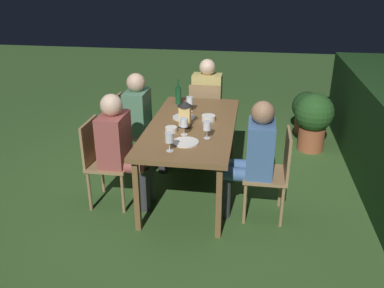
{
  "coord_description": "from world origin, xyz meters",
  "views": [
    {
      "loc": [
        3.85,
        0.6,
        2.21
      ],
      "look_at": [
        0.0,
        0.0,
        0.52
      ],
      "focal_mm": 37.98,
      "sensor_mm": 36.0,
      "label": 1
    }
  ],
  "objects_px": {
    "person_in_green": "(143,117)",
    "plate_a": "(184,117)",
    "person_in_blue": "(253,154)",
    "person_in_rust": "(121,146)",
    "person_in_mustard": "(208,96)",
    "chair_side_right_b": "(273,170)",
    "lantern_centerpiece": "(185,113)",
    "wine_glass_a": "(207,126)",
    "wine_glass_d": "(184,123)",
    "bowl_bread": "(171,129)",
    "bowl_olives": "(208,118)",
    "potted_plant_by_hedge": "(306,110)",
    "plate_b": "(186,142)",
    "potted_plant_corner": "(314,118)",
    "dining_table": "(192,129)",
    "wine_glass_c": "(190,101)",
    "chair_head_near": "(206,112)",
    "wine_glass_b": "(169,139)",
    "green_bottle_on_table": "(178,95)",
    "chair_side_left_b": "(103,158)",
    "chair_side_left_a": "(128,129)"
  },
  "relations": [
    {
      "from": "person_in_rust",
      "to": "chair_head_near",
      "type": "bearing_deg",
      "value": 158.0
    },
    {
      "from": "chair_head_near",
      "to": "potted_plant_by_hedge",
      "type": "xyz_separation_m",
      "value": [
        -0.71,
        1.37,
        -0.14
      ]
    },
    {
      "from": "lantern_centerpiece",
      "to": "bowl_olives",
      "type": "xyz_separation_m",
      "value": [
        -0.2,
        0.21,
        -0.12
      ]
    },
    {
      "from": "person_in_blue",
      "to": "potted_plant_corner",
      "type": "distance_m",
      "value": 1.84
    },
    {
      "from": "person_in_green",
      "to": "chair_side_left_b",
      "type": "bearing_deg",
      "value": -13.46
    },
    {
      "from": "plate_a",
      "to": "plate_b",
      "type": "bearing_deg",
      "value": 11.26
    },
    {
      "from": "chair_side_right_b",
      "to": "wine_glass_a",
      "type": "distance_m",
      "value": 0.74
    },
    {
      "from": "person_in_rust",
      "to": "plate_b",
      "type": "distance_m",
      "value": 0.66
    },
    {
      "from": "lantern_centerpiece",
      "to": "wine_glass_a",
      "type": "height_order",
      "value": "lantern_centerpiece"
    },
    {
      "from": "dining_table",
      "to": "person_in_rust",
      "type": "xyz_separation_m",
      "value": [
        0.41,
        -0.63,
        -0.05
      ]
    },
    {
      "from": "wine_glass_b",
      "to": "dining_table",
      "type": "bearing_deg",
      "value": 172.57
    },
    {
      "from": "person_in_green",
      "to": "plate_a",
      "type": "xyz_separation_m",
      "value": [
        0.24,
        0.52,
        0.11
      ]
    },
    {
      "from": "lantern_centerpiece",
      "to": "bowl_olives",
      "type": "bearing_deg",
      "value": 133.6
    },
    {
      "from": "potted_plant_by_hedge",
      "to": "potted_plant_corner",
      "type": "xyz_separation_m",
      "value": [
        0.61,
        0.02,
        0.09
      ]
    },
    {
      "from": "wine_glass_a",
      "to": "wine_glass_c",
      "type": "distance_m",
      "value": 0.79
    },
    {
      "from": "wine_glass_d",
      "to": "plate_a",
      "type": "xyz_separation_m",
      "value": [
        -0.46,
        -0.08,
        -0.11
      ]
    },
    {
      "from": "potted_plant_by_hedge",
      "to": "plate_b",
      "type": "bearing_deg",
      "value": -29.86
    },
    {
      "from": "wine_glass_c",
      "to": "chair_side_left_b",
      "type": "bearing_deg",
      "value": -42.89
    },
    {
      "from": "plate_a",
      "to": "potted_plant_corner",
      "type": "height_order",
      "value": "potted_plant_corner"
    },
    {
      "from": "plate_b",
      "to": "person_in_rust",
      "type": "bearing_deg",
      "value": -97.39
    },
    {
      "from": "dining_table",
      "to": "wine_glass_c",
      "type": "bearing_deg",
      "value": -167.55
    },
    {
      "from": "lantern_centerpiece",
      "to": "wine_glass_b",
      "type": "xyz_separation_m",
      "value": [
        0.61,
        -0.03,
        -0.03
      ]
    },
    {
      "from": "chair_head_near",
      "to": "wine_glass_b",
      "type": "height_order",
      "value": "wine_glass_b"
    },
    {
      "from": "chair_head_near",
      "to": "lantern_centerpiece",
      "type": "xyz_separation_m",
      "value": [
        1.23,
        -0.06,
        0.41
      ]
    },
    {
      "from": "wine_glass_b",
      "to": "green_bottle_on_table",
      "type": "bearing_deg",
      "value": -172.67
    },
    {
      "from": "person_in_rust",
      "to": "plate_b",
      "type": "height_order",
      "value": "person_in_rust"
    },
    {
      "from": "potted_plant_by_hedge",
      "to": "person_in_mustard",
      "type": "bearing_deg",
      "value": -69.46
    },
    {
      "from": "chair_head_near",
      "to": "potted_plant_by_hedge",
      "type": "bearing_deg",
      "value": 117.35
    },
    {
      "from": "person_in_blue",
      "to": "person_in_mustard",
      "type": "bearing_deg",
      "value": -160.25
    },
    {
      "from": "dining_table",
      "to": "bowl_olives",
      "type": "bearing_deg",
      "value": 129.38
    },
    {
      "from": "wine_glass_b",
      "to": "potted_plant_corner",
      "type": "height_order",
      "value": "wine_glass_b"
    },
    {
      "from": "person_in_green",
      "to": "green_bottle_on_table",
      "type": "distance_m",
      "value": 0.49
    },
    {
      "from": "wine_glass_d",
      "to": "plate_a",
      "type": "relative_size",
      "value": 0.71
    },
    {
      "from": "dining_table",
      "to": "wine_glass_a",
      "type": "xyz_separation_m",
      "value": [
        0.35,
        0.2,
        0.17
      ]
    },
    {
      "from": "chair_side_right_b",
      "to": "chair_side_left_a",
      "type": "distance_m",
      "value": 1.85
    },
    {
      "from": "person_in_rust",
      "to": "bowl_olives",
      "type": "height_order",
      "value": "person_in_rust"
    },
    {
      "from": "wine_glass_a",
      "to": "chair_side_right_b",
      "type": "bearing_deg",
      "value": 84.68
    },
    {
      "from": "chair_side_right_b",
      "to": "lantern_centerpiece",
      "type": "xyz_separation_m",
      "value": [
        -0.33,
        -0.89,
        0.41
      ]
    },
    {
      "from": "chair_side_left_b",
      "to": "wine_glass_a",
      "type": "distance_m",
      "value": 1.09
    },
    {
      "from": "person_in_mustard",
      "to": "person_in_green",
      "type": "relative_size",
      "value": 1.0
    },
    {
      "from": "person_in_blue",
      "to": "bowl_bread",
      "type": "bearing_deg",
      "value": -101.76
    },
    {
      "from": "bowl_olives",
      "to": "wine_glass_d",
      "type": "bearing_deg",
      "value": -23.53
    },
    {
      "from": "wine_glass_a",
      "to": "wine_glass_d",
      "type": "xyz_separation_m",
      "value": [
        -0.05,
        -0.23,
        0.0
      ]
    },
    {
      "from": "person_in_green",
      "to": "plate_a",
      "type": "bearing_deg",
      "value": 64.94
    },
    {
      "from": "person_in_mustard",
      "to": "wine_glass_c",
      "type": "xyz_separation_m",
      "value": [
        0.96,
        -0.09,
        0.22
      ]
    },
    {
      "from": "person_in_blue",
      "to": "potted_plant_corner",
      "type": "bearing_deg",
      "value": 155.53
    },
    {
      "from": "chair_head_near",
      "to": "wine_glass_b",
      "type": "distance_m",
      "value": 1.89
    },
    {
      "from": "wine_glass_c",
      "to": "bowl_bread",
      "type": "distance_m",
      "value": 0.64
    },
    {
      "from": "bowl_bread",
      "to": "chair_side_right_b",
      "type": "bearing_deg",
      "value": 80.5
    },
    {
      "from": "person_in_blue",
      "to": "person_in_rust",
      "type": "relative_size",
      "value": 1.0
    }
  ]
}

